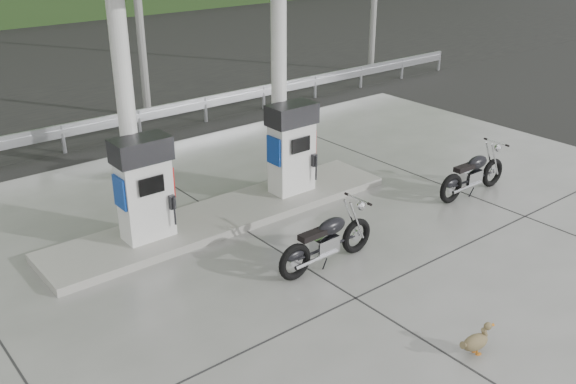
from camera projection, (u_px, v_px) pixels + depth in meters
ground at (312, 273)px, 10.36m from camera, size 160.00×160.00×0.00m
forecourt_apron at (312, 272)px, 10.36m from camera, size 18.00×14.00×0.02m
pump_island at (226, 215)px, 12.11m from camera, size 7.00×1.40×0.15m
gas_pump_left at (145, 189)px, 10.80m from camera, size 0.95×0.55×1.80m
gas_pump_right at (292, 148)px, 12.64m from camera, size 0.95×0.55×1.80m
canopy_column_left at (124, 91)px, 10.44m from camera, size 0.30×0.30×5.00m
canopy_column_right at (279, 64)px, 12.28m from camera, size 0.30×0.30×5.00m
guardrail at (101, 117)px, 15.79m from camera, size 26.00×0.16×1.42m
road at (53, 113)px, 18.57m from camera, size 60.00×7.00×0.01m
motorcycle_left at (327, 241)px, 10.38m from camera, size 1.87×0.62×0.88m
motorcycle_right at (473, 174)px, 13.03m from camera, size 1.84×0.60×0.87m
duck at (475, 343)px, 8.36m from camera, size 0.51×0.20×0.36m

